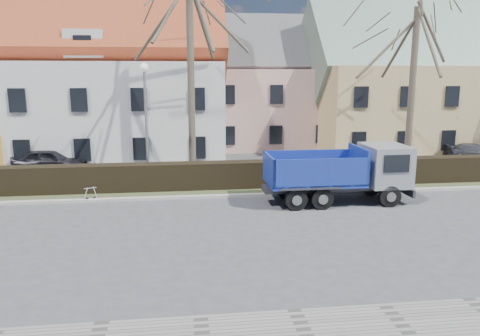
{
  "coord_description": "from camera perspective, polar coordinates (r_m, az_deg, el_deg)",
  "views": [
    {
      "loc": [
        -2.55,
        -15.98,
        5.61
      ],
      "look_at": [
        -0.11,
        3.37,
        1.6
      ],
      "focal_mm": 35.0,
      "sensor_mm": 36.0,
      "label": 1
    }
  ],
  "objects": [
    {
      "name": "ground",
      "position": [
        17.13,
        1.8,
        -7.51
      ],
      "size": [
        120.0,
        120.0,
        0.0
      ],
      "primitive_type": "plane",
      "color": "#454648"
    },
    {
      "name": "curb_far",
      "position": [
        21.47,
        -0.11,
        -3.36
      ],
      "size": [
        80.0,
        0.3,
        0.12
      ],
      "primitive_type": "cube",
      "color": "#A9A299",
      "rests_on": "ground"
    },
    {
      "name": "grass_strip",
      "position": [
        23.01,
        -0.6,
        -2.36
      ],
      "size": [
        80.0,
        3.0,
        0.1
      ],
      "primitive_type": "cube",
      "color": "#3B4627",
      "rests_on": "ground"
    },
    {
      "name": "hedge",
      "position": [
        22.68,
        -0.54,
        -1.01
      ],
      "size": [
        60.0,
        0.9,
        1.3
      ],
      "primitive_type": "cube",
      "color": "black",
      "rests_on": "ground"
    },
    {
      "name": "building_white",
      "position": [
        33.65,
        -25.61,
        9.04
      ],
      "size": [
        26.8,
        10.8,
        9.5
      ],
      "primitive_type": null,
      "color": "silver",
      "rests_on": "ground"
    },
    {
      "name": "building_pink",
      "position": [
        36.6,
        3.18,
        9.09
      ],
      "size": [
        10.8,
        8.8,
        8.0
      ],
      "primitive_type": null,
      "color": "#D6A397",
      "rests_on": "ground"
    },
    {
      "name": "building_yellow",
      "position": [
        37.86,
        22.44,
        8.7
      ],
      "size": [
        18.8,
        10.8,
        8.5
      ],
      "primitive_type": null,
      "color": "tan",
      "rests_on": "ground"
    },
    {
      "name": "tree_1",
      "position": [
        24.49,
        -6.05,
        13.23
      ],
      "size": [
        9.2,
        9.2,
        12.65
      ],
      "primitive_type": null,
      "color": "brown",
      "rests_on": "ground"
    },
    {
      "name": "tree_2",
      "position": [
        27.51,
        20.34,
        10.69
      ],
      "size": [
        8.0,
        8.0,
        11.0
      ],
      "primitive_type": null,
      "color": "brown",
      "rests_on": "ground"
    },
    {
      "name": "dump_truck",
      "position": [
        20.65,
        11.21,
        -0.67
      ],
      "size": [
        6.48,
        2.44,
        2.58
      ],
      "primitive_type": null,
      "rotation": [
        0.0,
        0.0,
        0.01
      ],
      "color": "navy",
      "rests_on": "ground"
    },
    {
      "name": "streetlight",
      "position": [
        23.18,
        -11.33,
        5.07
      ],
      "size": [
        0.48,
        0.48,
        6.11
      ],
      "primitive_type": null,
      "color": "gray",
      "rests_on": "ground"
    },
    {
      "name": "cart_frame",
      "position": [
        21.69,
        -18.32,
        -3.04
      ],
      "size": [
        0.86,
        0.67,
        0.69
      ],
      "primitive_type": null,
      "rotation": [
        0.0,
        0.0,
        0.38
      ],
      "color": "silver",
      "rests_on": "ground"
    },
    {
      "name": "parked_car_a",
      "position": [
        28.45,
        -22.05,
        0.84
      ],
      "size": [
        4.29,
        2.06,
        1.41
      ],
      "primitive_type": "imported",
      "rotation": [
        0.0,
        0.0,
        1.47
      ],
      "color": "black",
      "rests_on": "ground"
    },
    {
      "name": "parked_car_b",
      "position": [
        33.44,
        26.78,
        1.69
      ],
      "size": [
        4.07,
        2.14,
        1.12
      ],
      "primitive_type": "imported",
      "rotation": [
        0.0,
        0.0,
        1.42
      ],
      "color": "#34353B",
      "rests_on": "ground"
    }
  ]
}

